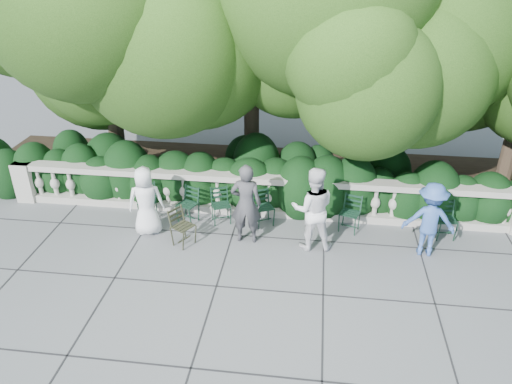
# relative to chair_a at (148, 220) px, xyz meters

# --- Properties ---
(ground) EXTENTS (90.00, 90.00, 0.00)m
(ground) POSITION_rel_chair_a_xyz_m (2.54, -1.17, 0.00)
(ground) COLOR #585A61
(ground) RESTS_ON ground
(balustrade) EXTENTS (12.00, 0.44, 1.00)m
(balustrade) POSITION_rel_chair_a_xyz_m (2.54, 0.63, 0.49)
(balustrade) COLOR #9E998E
(balustrade) RESTS_ON ground
(shrub_hedge) EXTENTS (15.00, 2.60, 1.70)m
(shrub_hedge) POSITION_rel_chair_a_xyz_m (2.54, 1.83, 0.00)
(shrub_hedge) COLOR black
(shrub_hedge) RESTS_ON ground
(tree_canopy) EXTENTS (15.04, 6.52, 6.78)m
(tree_canopy) POSITION_rel_chair_a_xyz_m (3.23, 2.02, 3.96)
(tree_canopy) COLOR #3F3023
(tree_canopy) RESTS_ON ground
(chair_a) EXTENTS (0.53, 0.56, 0.84)m
(chair_a) POSITION_rel_chair_a_xyz_m (0.00, 0.00, 0.00)
(chair_a) COLOR black
(chair_a) RESTS_ON ground
(chair_b) EXTENTS (0.59, 0.61, 0.84)m
(chair_b) POSITION_rel_chair_a_xyz_m (1.76, 0.01, 0.00)
(chair_b) COLOR black
(chair_b) RESTS_ON ground
(chair_c) EXTENTS (0.59, 0.61, 0.84)m
(chair_c) POSITION_rel_chair_a_xyz_m (0.89, -0.05, 0.00)
(chair_c) COLOR black
(chair_c) RESTS_ON ground
(chair_d) EXTENTS (0.62, 0.63, 0.84)m
(chair_d) POSITION_rel_chair_a_xyz_m (2.74, 0.04, 0.00)
(chair_d) COLOR black
(chair_d) RESTS_ON ground
(chair_e) EXTENTS (0.57, 0.60, 0.84)m
(chair_e) POSITION_rel_chair_a_xyz_m (4.54, 0.01, 0.00)
(chair_e) COLOR black
(chair_e) RESTS_ON ground
(chair_f) EXTENTS (0.49, 0.53, 0.84)m
(chair_f) POSITION_rel_chair_a_xyz_m (6.64, -0.02, 0.00)
(chair_f) COLOR black
(chair_f) RESTS_ON ground
(chair_weathered) EXTENTS (0.64, 0.63, 0.84)m
(chair_weathered) POSITION_rel_chair_a_xyz_m (1.21, -0.93, 0.00)
(chair_weathered) COLOR black
(chair_weathered) RESTS_ON ground
(person_businessman) EXTENTS (0.87, 0.69, 1.57)m
(person_businessman) POSITION_rel_chair_a_xyz_m (0.19, -0.48, 0.78)
(person_businessman) COLOR white
(person_businessman) RESTS_ON ground
(person_woman_grey) EXTENTS (0.66, 0.44, 1.79)m
(person_woman_grey) POSITION_rel_chair_a_xyz_m (2.38, -0.52, 0.89)
(person_woman_grey) COLOR #3D3C41
(person_woman_grey) RESTS_ON ground
(person_casual_man) EXTENTS (0.95, 0.77, 1.83)m
(person_casual_man) POSITION_rel_chair_a_xyz_m (3.77, -0.59, 0.91)
(person_casual_man) COLOR white
(person_casual_man) RESTS_ON ground
(person_older_blue) EXTENTS (1.09, 0.69, 1.60)m
(person_older_blue) POSITION_rel_chair_a_xyz_m (6.11, -0.53, 0.80)
(person_older_blue) COLOR #385CA8
(person_older_blue) RESTS_ON ground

